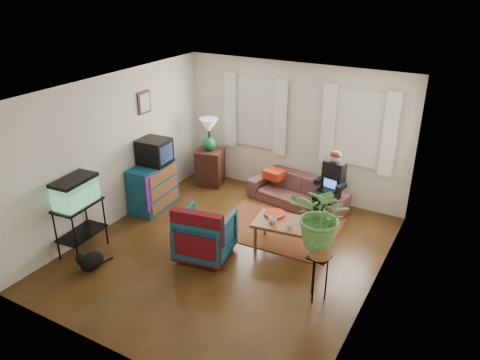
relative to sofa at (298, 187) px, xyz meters
The scene contains 31 objects.
floor 2.11m from the sofa, 98.94° to the right, with size 4.50×5.00×0.01m, color #4F2B14.
ceiling 3.05m from the sofa, 98.94° to the right, with size 4.50×5.00×0.01m, color white.
wall_back 1.08m from the sofa, 125.63° to the left, with size 4.50×0.01×2.60m, color silver.
wall_front 4.66m from the sofa, 94.06° to the right, with size 4.50×0.01×2.60m, color silver.
wall_left 3.42m from the sofa, 141.45° to the right, with size 0.01×5.00×2.60m, color silver.
wall_right 2.96m from the sofa, 46.77° to the right, with size 0.01×5.00×2.60m, color silver.
window_left 1.69m from the sofa, 159.04° to the left, with size 1.08×0.04×1.38m, color white.
window_right 1.56m from the sofa, 24.87° to the left, with size 1.08×0.04×1.38m, color white.
curtains_left 1.67m from the sofa, 162.68° to the left, with size 1.36×0.06×1.50m, color white.
curtains_right 1.54m from the sofa, 20.68° to the left, with size 1.36×0.06×1.50m, color white.
picture_frame 3.22m from the sofa, 154.69° to the right, with size 0.04×0.32×0.40m, color #3D2616.
area_rug 1.01m from the sofa, 86.98° to the right, with size 2.00×1.60×0.01m, color maroon.
sofa is the anchor object (origin of this frame).
seated_person 0.71m from the sofa, 10.16° to the right, with size 0.47×0.58×1.12m, color black, non-canonical shape.
side_table 1.97m from the sofa, behind, with size 0.51×0.51×0.74m, color #3C2016.
table_lamp 2.09m from the sofa, behind, with size 0.38×0.38×0.68m, color white, non-canonical shape.
dresser 2.71m from the sofa, 148.55° to the right, with size 0.48×0.96×0.87m, color navy.
crt_tv 2.75m from the sofa, 150.21° to the right, with size 0.53×0.48×0.46m, color black.
aquarium_stand 3.93m from the sofa, 126.22° to the right, with size 0.42×0.76×0.85m, color black.
aquarium 3.99m from the sofa, 126.22° to the right, with size 0.38×0.69×0.45m, color #7FD899.
black_cat 3.93m from the sofa, 118.08° to the right, with size 0.27×0.41×0.35m, color black.
armchair 2.37m from the sofa, 103.93° to the right, with size 0.79×0.74×0.81m, color #135375.
serape_throw 2.66m from the sofa, 101.21° to the right, with size 0.81×0.19×0.67m, color #9E0A0A.
coffee_table 1.56m from the sofa, 71.80° to the right, with size 1.13×0.61×0.47m, color brown.
cup_a 1.63m from the sofa, 81.37° to the right, with size 0.13×0.13×0.10m, color white.
cup_b 1.75m from the sofa, 71.31° to the right, with size 0.10×0.10×0.10m, color beige.
bowl 1.55m from the sofa, 59.81° to the right, with size 0.22×0.22×0.06m, color white.
snack_tray 1.38m from the sofa, 83.24° to the right, with size 0.35×0.35×0.04m, color #B21414.
birdcage 1.83m from the sofa, 60.59° to the right, with size 0.18×0.18×0.33m, color #115B6B, non-canonical shape.
plant_stand 2.80m from the sofa, 61.53° to the right, with size 0.29×0.29×0.68m, color black.
potted_plant 2.90m from the sofa, 61.53° to the right, with size 0.78×0.68×0.87m, color #599947.
Camera 1 is at (3.29, -5.43, 4.14)m, focal length 35.00 mm.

